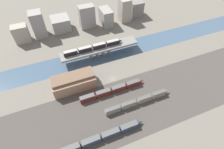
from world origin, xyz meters
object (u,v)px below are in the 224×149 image
Objects in this scene: train_yard_far at (113,90)px; warehouse_building at (74,82)px; train_yard_near at (103,136)px; train_yard_mid at (138,101)px; train_on_bridge at (94,47)px.

warehouse_building reaches higher than train_yard_far.
train_yard_mid reaches higher than train_yard_near.
train_yard_near is at bearing -104.01° from train_on_bridge.
train_yard_mid is (27.03, 12.63, 0.14)m from train_yard_near.
train_yard_mid reaches higher than train_yard_far.
train_yard_mid is 0.99× the size of train_yard_far.
train_yard_near is at bearing -81.89° from warehouse_building.
train_yard_mid is at bearing -40.11° from warehouse_building.
train_yard_far is at bearing -32.66° from warehouse_building.
train_yard_far is 1.61× the size of warehouse_building.
train_yard_far is at bearing -89.74° from train_on_bridge.
warehouse_building is at bearing 147.34° from train_yard_far.
train_yard_mid is at bearing -77.46° from train_on_bridge.
warehouse_building is at bearing 98.11° from train_yard_near.
warehouse_building reaches higher than train_yard_near.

